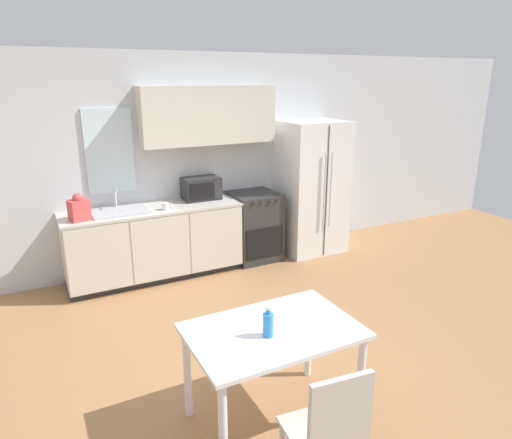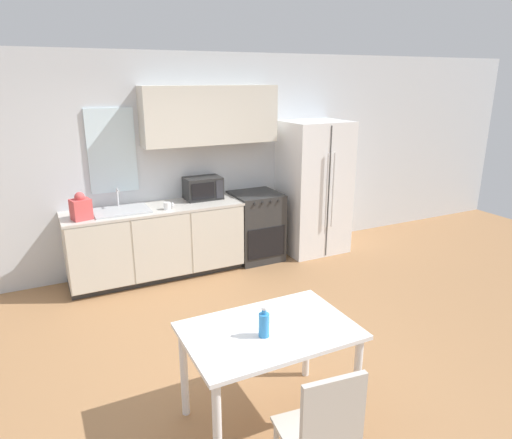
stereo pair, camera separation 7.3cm
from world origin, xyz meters
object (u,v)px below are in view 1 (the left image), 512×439
at_px(oven_range, 254,226).
at_px(dining_table, 273,343).
at_px(refrigerator, 311,187).
at_px(coffee_mug, 166,206).
at_px(dining_chair_near, 331,430).
at_px(microwave, 201,188).
at_px(drink_bottle, 268,324).

height_order(oven_range, dining_table, oven_range).
bearing_deg(refrigerator, coffee_mug, -177.31).
xyz_separation_m(coffee_mug, dining_chair_near, (-0.13, -3.46, -0.40)).
height_order(oven_range, coffee_mug, coffee_mug).
bearing_deg(refrigerator, oven_range, 176.74).
bearing_deg(oven_range, microwave, 169.70).
distance_m(oven_range, microwave, 0.91).
relative_size(refrigerator, coffee_mug, 15.63).
relative_size(oven_range, dining_table, 0.79).
bearing_deg(drink_bottle, coffee_mug, 87.12).
xyz_separation_m(microwave, dining_table, (-0.61, -2.98, -0.40)).
distance_m(coffee_mug, dining_chair_near, 3.49).
distance_m(refrigerator, dining_table, 3.56).
height_order(oven_range, refrigerator, refrigerator).
bearing_deg(coffee_mug, oven_range, 6.87).
bearing_deg(microwave, refrigerator, -6.39).
relative_size(coffee_mug, dining_chair_near, 0.13).
xyz_separation_m(refrigerator, microwave, (-1.57, 0.18, 0.12)).
xyz_separation_m(microwave, dining_chair_near, (-0.67, -3.74, -0.50)).
bearing_deg(dining_chair_near, oven_range, 75.66).
distance_m(microwave, coffee_mug, 0.62).
distance_m(refrigerator, coffee_mug, 2.12).
bearing_deg(dining_chair_near, microwave, 86.18).
bearing_deg(dining_table, dining_chair_near, -94.61).
relative_size(microwave, dining_table, 0.40).
xyz_separation_m(refrigerator, dining_chair_near, (-2.25, -3.56, -0.38)).
bearing_deg(dining_chair_near, dining_table, 91.80).
xyz_separation_m(coffee_mug, drink_bottle, (-0.14, -2.76, -0.10)).
height_order(refrigerator, drink_bottle, refrigerator).
xyz_separation_m(microwave, coffee_mug, (-0.55, -0.28, -0.10)).
distance_m(oven_range, drink_bottle, 3.24).
distance_m(dining_table, drink_bottle, 0.22).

